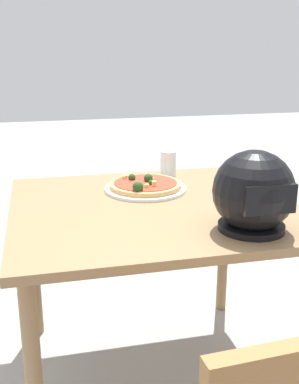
% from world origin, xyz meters
% --- Properties ---
extents(ground_plane, '(14.00, 14.00, 0.00)m').
position_xyz_m(ground_plane, '(0.00, 0.00, 0.00)').
color(ground_plane, '#9E9E99').
extents(dining_table, '(1.03, 0.94, 0.73)m').
position_xyz_m(dining_table, '(0.00, 0.00, 0.64)').
color(dining_table, olive).
rests_on(dining_table, ground).
extents(pizza_plate, '(0.33, 0.33, 0.01)m').
position_xyz_m(pizza_plate, '(-0.01, -0.18, 0.73)').
color(pizza_plate, white).
rests_on(pizza_plate, dining_table).
extents(pizza, '(0.29, 0.29, 0.05)m').
position_xyz_m(pizza, '(-0.01, -0.18, 0.75)').
color(pizza, tan).
rests_on(pizza, pizza_plate).
extents(motorcycle_helmet, '(0.25, 0.25, 0.25)m').
position_xyz_m(motorcycle_helmet, '(-0.24, 0.31, 0.85)').
color(motorcycle_helmet, black).
rests_on(motorcycle_helmet, dining_table).
extents(drinking_glass, '(0.07, 0.07, 0.11)m').
position_xyz_m(drinking_glass, '(-0.16, -0.37, 0.78)').
color(drinking_glass, silver).
rests_on(drinking_glass, dining_table).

